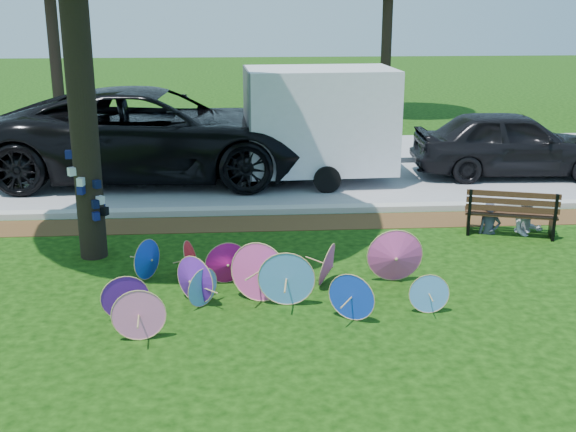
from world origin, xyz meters
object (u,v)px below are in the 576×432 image
at_px(dark_pickup, 512,143).
at_px(park_bench, 511,211).
at_px(cargo_trailer, 320,119).
at_px(person_right, 529,200).
at_px(parasol_pile, 265,275).
at_px(person_left, 491,204).
at_px(black_van, 154,134).

bearing_deg(dark_pickup, park_bench, 162.19).
xyz_separation_m(cargo_trailer, person_right, (3.35, -4.12, -0.84)).
distance_m(parasol_pile, park_bench, 5.27).
distance_m(cargo_trailer, person_right, 5.38).
relative_size(dark_pickup, person_right, 3.78).
height_order(person_left, person_right, person_right).
bearing_deg(park_bench, parasol_pile, -132.84).
xyz_separation_m(park_bench, person_right, (0.35, 0.05, 0.19)).
bearing_deg(park_bench, person_left, -171.17).
bearing_deg(parasol_pile, person_left, 32.71).
distance_m(parasol_pile, black_van, 7.78).
relative_size(cargo_trailer, person_right, 2.68).
xyz_separation_m(dark_pickup, cargo_trailer, (-4.64, -0.22, 0.66)).
relative_size(black_van, dark_pickup, 1.65).
height_order(parasol_pile, black_van, black_van).
height_order(park_bench, person_right, person_right).
xyz_separation_m(black_van, park_bench, (6.83, -4.75, -0.64)).
height_order(cargo_trailer, person_left, cargo_trailer).
height_order(parasol_pile, park_bench, parasol_pile).
distance_m(person_left, person_right, 0.70).
bearing_deg(person_left, black_van, 149.23).
bearing_deg(cargo_trailer, person_left, -59.90).
bearing_deg(person_left, parasol_pile, -142.09).
distance_m(black_van, person_left, 8.03).
bearing_deg(person_right, parasol_pile, -154.25).
relative_size(parasol_pile, cargo_trailer, 1.42).
bearing_deg(person_right, dark_pickup, 70.29).
bearing_deg(person_left, person_right, 5.20).
height_order(dark_pickup, person_right, dark_pickup).
bearing_deg(dark_pickup, black_van, 90.30).
xyz_separation_m(black_van, person_left, (6.48, -4.70, -0.51)).
bearing_deg(dark_pickup, cargo_trailer, 95.47).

